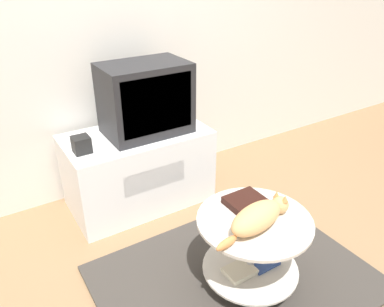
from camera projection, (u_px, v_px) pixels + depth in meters
name	position (u px, v px, depth m)	size (l,w,h in m)	color
ground_plane	(235.00, 280.00, 2.26)	(12.00, 12.00, 0.00)	#93704C
wall_back	(123.00, 23.00, 2.74)	(8.00, 0.05, 2.60)	silver
rug	(235.00, 278.00, 2.26)	(1.56, 1.19, 0.02)	#3D3833
tv_stand	(138.00, 168.00, 2.87)	(1.05, 0.58, 0.58)	white
tv	(145.00, 99.00, 2.65)	(0.60, 0.40, 0.51)	#232326
speaker	(81.00, 145.00, 2.45)	(0.11, 0.11, 0.11)	black
coffee_table	(252.00, 244.00, 2.10)	(0.63, 0.63, 0.46)	#B2B2B7
dvd_box	(247.00, 203.00, 2.12)	(0.21, 0.20, 0.04)	black
cat	(259.00, 217.00, 1.93)	(0.54, 0.22, 0.13)	tan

